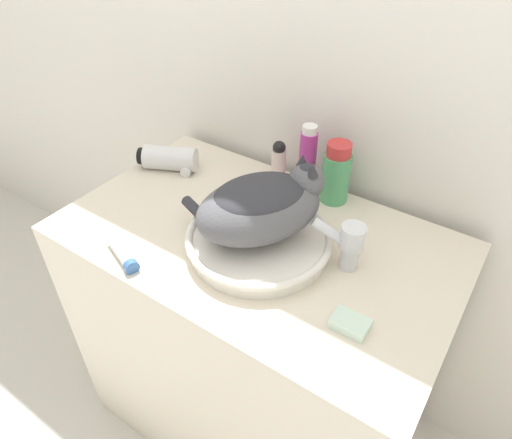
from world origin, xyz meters
TOP-DOWN VIEW (x-y plane):
  - wall_back at (0.00, 0.67)m, footprint 8.00×0.05m
  - vanity_counter at (0.00, 0.31)m, footprint 1.03×0.62m
  - sink_basin at (0.03, 0.27)m, footprint 0.37×0.37m
  - cat at (0.04, 0.28)m, footprint 0.39×0.37m
  - faucet at (0.24, 0.34)m, footprint 0.13×0.07m
  - mouthwash_bottle at (0.09, 0.57)m, footprint 0.08×0.08m
  - shampoo_bottle_tall at (0.00, 0.57)m, footprint 0.05×0.05m
  - deodorant_stick at (-0.09, 0.57)m, footprint 0.04×0.04m
  - cream_tube at (-0.22, 0.05)m, footprint 0.14×0.08m
  - hair_dryer at (-0.40, 0.43)m, footprint 0.19×0.14m
  - soap_bar at (0.33, 0.17)m, footprint 0.08×0.05m

SIDE VIEW (x-z plane):
  - vanity_counter at x=0.00m, z-range 0.00..0.89m
  - soap_bar at x=0.33m, z-range 0.89..0.91m
  - cream_tube at x=-0.22m, z-range 0.89..0.92m
  - sink_basin at x=0.03m, z-range 0.89..0.94m
  - hair_dryer at x=-0.40m, z-range 0.89..0.96m
  - deodorant_stick at x=-0.09m, z-range 0.89..1.02m
  - faucet at x=0.24m, z-range 0.90..1.02m
  - mouthwash_bottle at x=0.09m, z-range 0.88..1.06m
  - shampoo_bottle_tall at x=0.00m, z-range 0.88..1.09m
  - cat at x=0.04m, z-range 0.93..1.11m
  - wall_back at x=0.00m, z-range 0.00..2.40m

